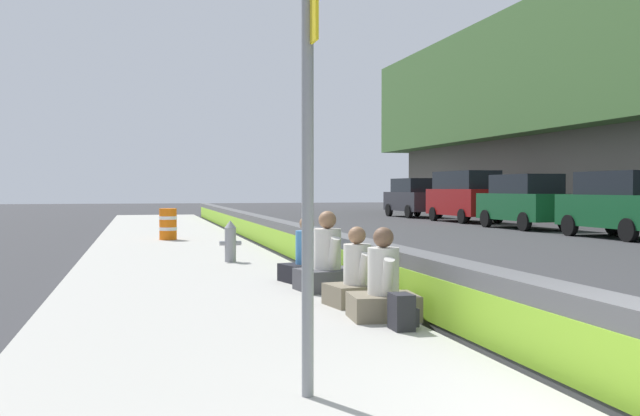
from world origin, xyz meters
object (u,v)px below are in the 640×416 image
object	(u,v)px
fire_hydrant	(230,241)
seated_person_far	(307,261)
backpack	(402,312)
parked_car_midline	(525,201)
seated_person_middle	(357,281)
parked_car_farther	(413,197)
route_sign_post	(308,119)
seated_person_foreground	(383,290)
parked_car_fourth	(621,204)
construction_barrel	(168,224)
parked_car_far	(465,195)
seated_person_rear	(327,266)

from	to	relation	value
fire_hydrant	seated_person_far	xyz separation A→B (m)	(-3.58, -0.85, -0.11)
backpack	parked_car_midline	distance (m)	23.80
seated_person_middle	parked_car_farther	distance (m)	33.70
route_sign_post	seated_person_far	xyz separation A→B (m)	(6.58, -1.49, -1.73)
seated_person_foreground	parked_car_fourth	size ratio (longest dim) A/B	0.23
construction_barrel	parked_car_fourth	world-z (taller)	parked_car_fourth
seated_person_middle	construction_barrel	xyz separation A→B (m)	(13.29, 1.97, 0.15)
seated_person_far	backpack	xyz separation A→B (m)	(-4.32, -0.09, -0.15)
parked_car_midline	seated_person_far	bearing A→B (deg)	140.52
parked_car_far	parked_car_farther	distance (m)	6.58
route_sign_post	seated_person_foreground	world-z (taller)	route_sign_post
seated_person_rear	parked_car_far	bearing A→B (deg)	-29.58
construction_barrel	seated_person_foreground	bearing A→B (deg)	-172.11
route_sign_post	construction_barrel	distance (m)	17.35
construction_barrel	parked_car_farther	world-z (taller)	parked_car_farther
route_sign_post	parked_car_far	bearing A→B (deg)	-27.18
seated_person_far	parked_car_far	bearing A→B (deg)	-30.94
route_sign_post	parked_car_fourth	distance (m)	21.87
seated_person_far	parked_car_farther	world-z (taller)	parked_car_farther
route_sign_post	seated_person_rear	distance (m)	5.93
seated_person_middle	parked_car_midline	world-z (taller)	parked_car_midline
fire_hydrant	parked_car_far	size ratio (longest dim) A/B	0.17
fire_hydrant	parked_car_farther	size ratio (longest dim) A/B	0.18
seated_person_rear	construction_barrel	xyz separation A→B (m)	(11.82, 1.95, 0.10)
parked_car_midline	seated_person_rear	bearing A→B (deg)	142.58
parked_car_fourth	parked_car_midline	world-z (taller)	same
backpack	fire_hydrant	bearing A→B (deg)	6.78
parked_car_midline	fire_hydrant	bearing A→B (deg)	131.34
route_sign_post	fire_hydrant	size ratio (longest dim) A/B	4.09
parked_car_fourth	parked_car_midline	size ratio (longest dim) A/B	1.00
seated_person_far	parked_car_midline	size ratio (longest dim) A/B	0.23
seated_person_far	construction_barrel	xyz separation A→B (m)	(10.70, 1.88, 0.14)
seated_person_far	backpack	distance (m)	4.33
seated_person_rear	parked_car_farther	world-z (taller)	parked_car_farther
backpack	construction_barrel	distance (m)	15.16
seated_person_foreground	parked_car_farther	world-z (taller)	parked_car_farther
backpack	construction_barrel	bearing A→B (deg)	7.47
fire_hydrant	seated_person_foreground	bearing A→B (deg)	-172.46
seated_person_far	construction_barrel	size ratio (longest dim) A/B	1.15
fire_hydrant	backpack	xyz separation A→B (m)	(-7.90, -0.94, -0.25)
seated_person_foreground	backpack	world-z (taller)	seated_person_foreground
seated_person_foreground	parked_car_fourth	world-z (taller)	parked_car_fourth
backpack	parked_car_farther	bearing A→B (deg)	-21.38
seated_person_middle	seated_person_far	world-z (taller)	seated_person_far
fire_hydrant	seated_person_foreground	distance (m)	7.27
construction_barrel	parked_car_farther	distance (m)	23.22
seated_person_foreground	seated_person_rear	distance (m)	2.51
seated_person_rear	parked_car_midline	world-z (taller)	parked_car_midline
route_sign_post	seated_person_foreground	distance (m)	3.77
seated_person_far	parked_car_midline	world-z (taller)	parked_car_midline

